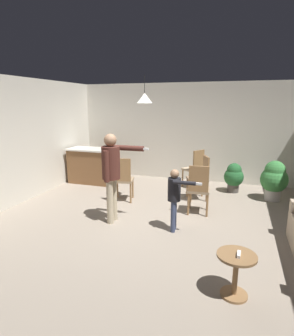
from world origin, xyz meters
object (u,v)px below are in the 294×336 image
Objects in this scene: potted_plant_corner at (274,179)px; potted_plant_by_wall at (234,176)px; side_table_by_couch at (236,270)px; person_adult at (112,168)px; dining_chair_centre_back at (123,178)px; spare_remote_on_table at (239,254)px; dining_chair_spare at (200,176)px; dining_chair_near_wall at (195,167)px; person_child at (175,193)px; dining_chair_by_counter at (199,188)px; kitchen_counter at (92,166)px.

potted_plant_corner is 1.26× the size of potted_plant_by_wall.
potted_plant_corner reaches higher than side_table_by_couch.
person_adult is 1.19m from dining_chair_centre_back.
spare_remote_on_table is at bearing 55.49° from person_adult.
spare_remote_on_table is (0.85, -3.23, -0.01)m from dining_chair_spare.
dining_chair_centre_back is 1.00× the size of dining_chair_spare.
spare_remote_on_table is at bearing -131.28° from dining_chair_near_wall.
person_child is at bearing -109.38° from potted_plant_by_wall.
dining_chair_near_wall and dining_chair_centre_back have the same top height.
spare_remote_on_table is (0.13, -4.03, 0.14)m from potted_plant_by_wall.
side_table_by_couch is at bearing 33.46° from person_child.
dining_chair_by_counter is 1.38× the size of potted_plant_by_wall.
potted_plant_corner is (1.84, -0.41, -0.04)m from dining_chair_near_wall.
dining_chair_spare is at bearing 9.57° from dining_chair_centre_back.
dining_chair_centre_back reaches higher than spare_remote_on_table.
side_table_by_couch is 0.57× the size of potted_plant_corner.
person_adult is at bearing 146.41° from side_table_by_couch.
potted_plant_by_wall reaches higher than side_table_by_couch.
kitchen_counter is at bearing 131.83° from dining_chair_near_wall.
dining_chair_near_wall is (-0.34, 1.77, 0.00)m from dining_chair_by_counter.
dining_chair_near_wall is 4.24m from spare_remote_on_table.
potted_plant_corner reaches higher than potted_plant_by_wall.
dining_chair_centre_back reaches higher than potted_plant_by_wall.
spare_remote_on_table is at bearing -59.71° from dining_chair_centre_back.
potted_plant_corner is (2.94, 2.21, -0.51)m from person_adult.
dining_chair_spare is (1.60, 0.69, 0.00)m from dining_chair_centre_back.
dining_chair_by_counter is at bearing 119.79° from person_adult.
dining_chair_by_counter is (3.10, -1.37, 0.07)m from kitchen_counter.
dining_chair_near_wall is (2.76, 0.40, 0.07)m from kitchen_counter.
person_child is 1.09× the size of dining_chair_near_wall.
person_child reaches higher than spare_remote_on_table.
spare_remote_on_table is (1.10, -4.10, -0.01)m from dining_chair_near_wall.
dining_chair_spare is (0.26, -0.86, 0.00)m from dining_chair_near_wall.
side_table_by_couch is at bearing -59.69° from dining_chair_centre_back.
dining_chair_centre_back is (1.41, -1.15, 0.07)m from kitchen_counter.
side_table_by_couch is 0.52× the size of dining_chair_near_wall.
potted_plant_corner is 3.75m from spare_remote_on_table.
person_adult is 2.70m from spare_remote_on_table.
dining_chair_centre_back is 7.69× the size of spare_remote_on_table.
potted_plant_corner reaches higher than spare_remote_on_table.
person_adult reaches higher than potted_plant_by_wall.
dining_chair_near_wall is at bearing 176.04° from potted_plant_by_wall.
dining_chair_spare is 3.34m from spare_remote_on_table.
person_adult reaches higher than potted_plant_corner.
potted_plant_corner is at bearing 37.54° from dining_chair_by_counter.
kitchen_counter is at bearing 151.56° from dining_chair_by_counter.
potted_plant_by_wall is (0.91, 2.58, -0.28)m from person_child.
person_child reaches higher than dining_chair_by_counter.
dining_chair_centre_back is at bearing 133.96° from spare_remote_on_table.
dining_chair_near_wall is 1.00× the size of dining_chair_spare.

